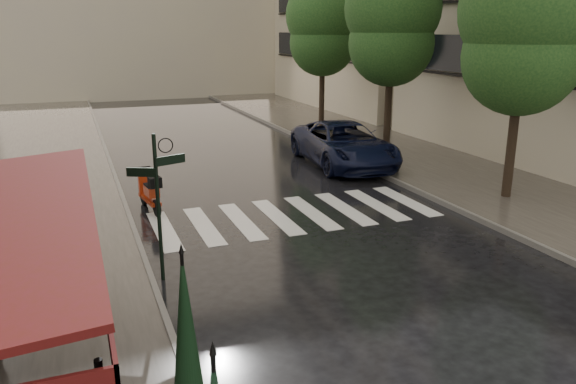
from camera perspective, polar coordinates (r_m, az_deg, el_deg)
ground at (r=9.86m, az=-2.58°, el=-14.67°), size 120.00×120.00×0.00m
sidewalk_near at (r=20.73m, az=-25.58°, el=0.63°), size 6.00×60.00×0.12m
sidewalk_far at (r=24.35m, az=11.42°, el=4.02°), size 5.50×60.00×0.12m
curb_near at (r=20.68m, az=-17.18°, el=1.52°), size 0.12×60.00×0.16m
curb_far at (r=22.98m, az=5.49°, el=3.59°), size 0.12×60.00×0.16m
crosswalk at (r=15.94m, az=0.66°, el=-2.28°), size 7.85×3.20×0.01m
signpost at (r=11.59m, az=-13.08°, el=-0.38°), size 1.17×0.29×3.10m
tree_near at (r=17.89m, az=23.00°, el=15.81°), size 3.80×3.80×7.99m
tree_mid at (r=23.44m, az=10.58°, el=17.24°), size 3.80×3.80×8.34m
tree_far at (r=29.73m, az=3.57°, el=16.92°), size 3.80×3.80×8.16m
scooter at (r=16.58m, az=-13.83°, el=-0.07°), size 0.61×1.79×1.18m
parked_car at (r=21.74m, az=5.68°, el=4.87°), size 3.12×6.06×1.64m
parasol_front at (r=6.97m, az=-10.27°, el=-14.72°), size 0.46×0.46×2.57m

